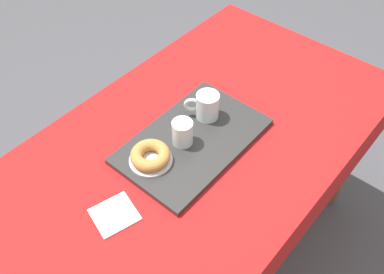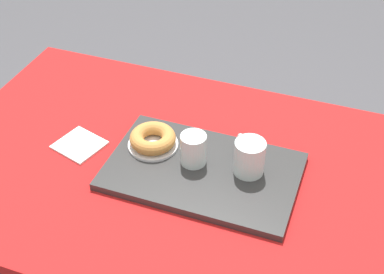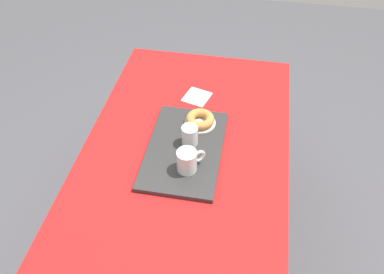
# 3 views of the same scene
# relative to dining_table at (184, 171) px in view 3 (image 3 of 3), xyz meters

# --- Properties ---
(ground_plane) EXTENTS (6.00, 6.00, 0.00)m
(ground_plane) POSITION_rel_dining_table_xyz_m (0.00, 0.00, -0.64)
(ground_plane) COLOR #47474C
(dining_table) EXTENTS (1.44, 0.82, 0.74)m
(dining_table) POSITION_rel_dining_table_xyz_m (0.00, 0.00, 0.00)
(dining_table) COLOR red
(dining_table) RESTS_ON ground
(serving_tray) EXTENTS (0.47, 0.29, 0.02)m
(serving_tray) POSITION_rel_dining_table_xyz_m (0.02, -0.00, 0.11)
(serving_tray) COLOR #2D2D2D
(serving_tray) RESTS_ON dining_table
(tea_mug_left) EXTENTS (0.09, 0.10, 0.09)m
(tea_mug_left) POSITION_rel_dining_table_xyz_m (-0.09, -0.03, 0.16)
(tea_mug_left) COLOR silver
(tea_mug_left) RESTS_ON serving_tray
(water_glass_near) EXTENTS (0.07, 0.07, 0.08)m
(water_glass_near) POSITION_rel_dining_table_xyz_m (0.05, -0.02, 0.16)
(water_glass_near) COLOR silver
(water_glass_near) RESTS_ON serving_tray
(donut_plate_left) EXTENTS (0.13, 0.13, 0.01)m
(donut_plate_left) POSITION_rel_dining_table_xyz_m (0.17, -0.04, 0.12)
(donut_plate_left) COLOR silver
(donut_plate_left) RESTS_ON serving_tray
(sugar_donut_left) EXTENTS (0.12, 0.12, 0.04)m
(sugar_donut_left) POSITION_rel_dining_table_xyz_m (0.17, -0.04, 0.14)
(sugar_donut_left) COLOR #BC7F3D
(sugar_donut_left) RESTS_ON donut_plate_left
(paper_napkin) EXTENTS (0.14, 0.14, 0.01)m
(paper_napkin) POSITION_rel_dining_table_xyz_m (0.36, 0.01, 0.10)
(paper_napkin) COLOR white
(paper_napkin) RESTS_ON dining_table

